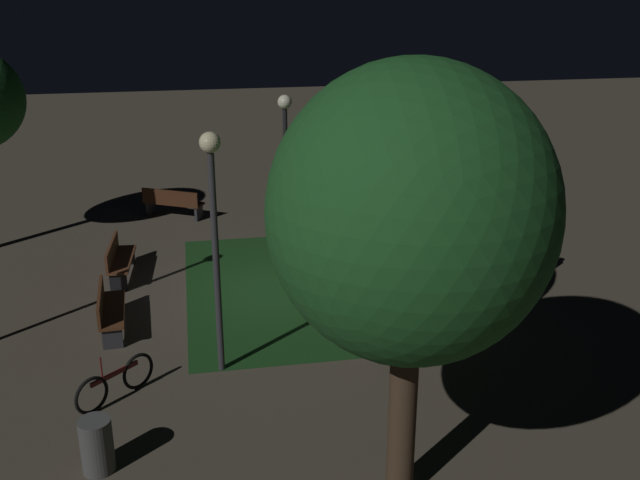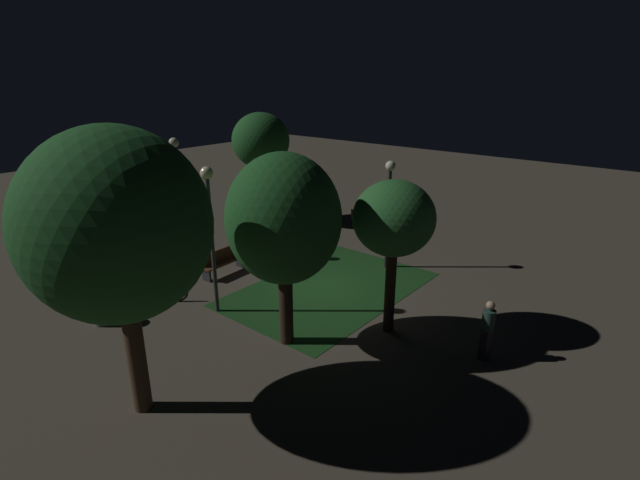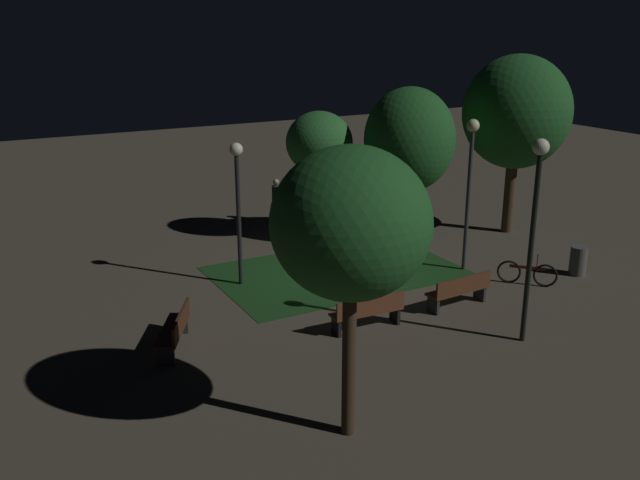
{
  "view_description": "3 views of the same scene",
  "coord_description": "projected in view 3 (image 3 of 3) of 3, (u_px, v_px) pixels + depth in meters",
  "views": [
    {
      "loc": [
        15.39,
        -1.67,
        6.96
      ],
      "look_at": [
        0.34,
        1.06,
        1.28
      ],
      "focal_mm": 41.37,
      "sensor_mm": 36.0,
      "label": 1
    },
    {
      "loc": [
        11.31,
        9.31,
        6.85
      ],
      "look_at": [
        -0.54,
        -0.5,
        1.42
      ],
      "focal_mm": 26.64,
      "sensor_mm": 36.0,
      "label": 2
    },
    {
      "loc": [
        -9.59,
        -16.02,
        7.02
      ],
      "look_at": [
        -0.58,
        0.34,
        1.05
      ],
      "focal_mm": 38.52,
      "sensor_mm": 36.0,
      "label": 3
    }
  ],
  "objects": [
    {
      "name": "ground_plane",
      "position": [
        343.0,
        275.0,
        19.91
      ],
      "size": [
        60.0,
        60.0,
        0.0
      ],
      "primitive_type": "plane",
      "color": "#4C4438"
    },
    {
      "name": "lamp_post_path_center",
      "position": [
        470.0,
        169.0,
        19.42
      ],
      "size": [
        0.36,
        0.36,
        4.44
      ],
      "color": "#333338",
      "rests_on": "ground"
    },
    {
      "name": "bench_front_left",
      "position": [
        176.0,
        329.0,
        15.27
      ],
      "size": [
        1.28,
        1.81,
        0.88
      ],
      "color": "#422314",
      "rests_on": "ground"
    },
    {
      "name": "tree_back_right",
      "position": [
        409.0,
        140.0,
        21.61
      ],
      "size": [
        2.89,
        2.89,
        5.11
      ],
      "color": "#2D2116",
      "rests_on": "ground"
    },
    {
      "name": "lamp_post_plaza_west",
      "position": [
        535.0,
        208.0,
        14.85
      ],
      "size": [
        0.36,
        0.36,
        4.67
      ],
      "color": "black",
      "rests_on": "ground"
    },
    {
      "name": "tree_tall_center",
      "position": [
        517.0,
        113.0,
        22.76
      ],
      "size": [
        3.58,
        3.58,
        6.03
      ],
      "color": "#423021",
      "rests_on": "ground"
    },
    {
      "name": "bench_front_right",
      "position": [
        368.0,
        311.0,
        16.22
      ],
      "size": [
        1.82,
        0.58,
        0.88
      ],
      "color": "brown",
      "rests_on": "ground"
    },
    {
      "name": "bicycle",
      "position": [
        527.0,
        273.0,
        19.04
      ],
      "size": [
        1.15,
        1.24,
        0.93
      ],
      "color": "black",
      "rests_on": "ground"
    },
    {
      "name": "tree_left_canopy",
      "position": [
        351.0,
        225.0,
        11.1
      ],
      "size": [
        2.66,
        2.66,
        5.18
      ],
      "color": "#38281C",
      "rests_on": "ground"
    },
    {
      "name": "trash_bin",
      "position": [
        578.0,
        261.0,
        19.79
      ],
      "size": [
        0.48,
        0.48,
        0.85
      ],
      "primitive_type": "cylinder",
      "color": "#4C4C4C",
      "rests_on": "ground"
    },
    {
      "name": "tree_right_canopy",
      "position": [
        319.0,
        144.0,
        22.11
      ],
      "size": [
        2.17,
        2.17,
        4.3
      ],
      "color": "#2D2116",
      "rests_on": "ground"
    },
    {
      "name": "bench_lawn_edge",
      "position": [
        460.0,
        290.0,
        17.5
      ],
      "size": [
        1.82,
        0.58,
        0.88
      ],
      "color": "#512D19",
      "rests_on": "ground"
    },
    {
      "name": "grass_lawn",
      "position": [
        336.0,
        271.0,
        20.17
      ],
      "size": [
        6.98,
        4.55,
        0.01
      ],
      "primitive_type": "cube",
      "color": "#194219",
      "rests_on": "ground"
    },
    {
      "name": "lamp_post_near_wall",
      "position": [
        238.0,
        188.0,
        18.37
      ],
      "size": [
        0.36,
        0.36,
        3.98
      ],
      "color": "black",
      "rests_on": "ground"
    },
    {
      "name": "pedestrian",
      "position": [
        276.0,
        199.0,
        24.89
      ],
      "size": [
        0.32,
        0.32,
        1.61
      ],
      "color": "black",
      "rests_on": "ground"
    }
  ]
}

